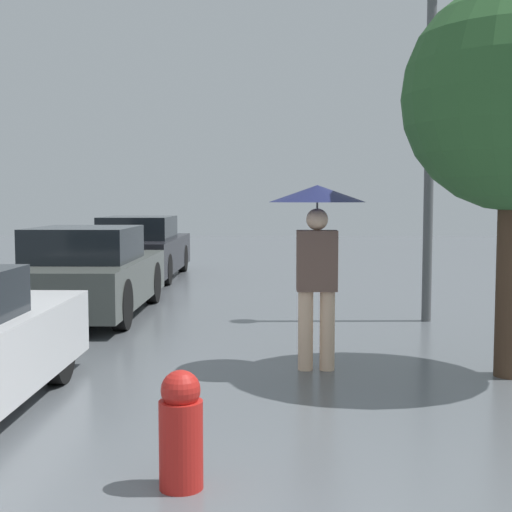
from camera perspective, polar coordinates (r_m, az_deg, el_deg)
The scene contains 5 objects.
pedestrian at distance 6.99m, azimuth 4.91°, elevation 2.20°, with size 0.95×0.95×1.83m.
parked_car_middle at distance 10.62m, azimuth -13.28°, elevation -1.40°, with size 1.64×3.91×1.29m.
parked_car_farthest at distance 15.44m, azimuth -9.25°, elevation 0.55°, with size 1.66×4.28×1.32m.
street_lamp at distance 10.16m, azimuth 13.78°, elevation 12.17°, with size 0.35×0.35×4.71m.
fire_hydrant at distance 4.30m, azimuth -6.02°, elevation -13.69°, with size 0.26×0.26×0.70m.
Camera 1 is at (-0.50, -2.15, 1.70)m, focal length 50.00 mm.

